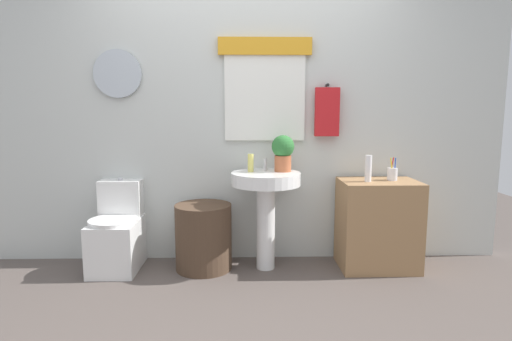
{
  "coord_description": "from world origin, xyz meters",
  "views": [
    {
      "loc": [
        0.01,
        -2.39,
        1.27
      ],
      "look_at": [
        0.08,
        0.8,
        0.81
      ],
      "focal_mm": 29.02,
      "sensor_mm": 36.0,
      "label": 1
    }
  ],
  "objects_px": {
    "laundry_hamper": "(204,237)",
    "toothbrush_cup": "(392,174)",
    "potted_plant": "(283,151)",
    "lotion_bottle": "(368,168)",
    "toilet": "(118,235)",
    "soap_bottle": "(251,163)",
    "wooden_cabinet": "(378,224)",
    "pedestal_sink": "(266,195)"
  },
  "relations": [
    {
      "from": "soap_bottle",
      "to": "lotion_bottle",
      "type": "relative_size",
      "value": 0.68
    },
    {
      "from": "lotion_bottle",
      "to": "toilet",
      "type": "bearing_deg",
      "value": 178.0
    },
    {
      "from": "soap_bottle",
      "to": "toothbrush_cup",
      "type": "relative_size",
      "value": 0.77
    },
    {
      "from": "lotion_bottle",
      "to": "toothbrush_cup",
      "type": "relative_size",
      "value": 1.14
    },
    {
      "from": "soap_bottle",
      "to": "lotion_bottle",
      "type": "height_order",
      "value": "soap_bottle"
    },
    {
      "from": "pedestal_sink",
      "to": "wooden_cabinet",
      "type": "xyz_separation_m",
      "value": [
        0.91,
        0.0,
        -0.25
      ]
    },
    {
      "from": "potted_plant",
      "to": "toothbrush_cup",
      "type": "height_order",
      "value": "potted_plant"
    },
    {
      "from": "laundry_hamper",
      "to": "toothbrush_cup",
      "type": "relative_size",
      "value": 2.88
    },
    {
      "from": "toilet",
      "to": "laundry_hamper",
      "type": "distance_m",
      "value": 0.7
    },
    {
      "from": "wooden_cabinet",
      "to": "laundry_hamper",
      "type": "bearing_deg",
      "value": 180.0
    },
    {
      "from": "wooden_cabinet",
      "to": "potted_plant",
      "type": "bearing_deg",
      "value": 175.57
    },
    {
      "from": "lotion_bottle",
      "to": "toothbrush_cup",
      "type": "distance_m",
      "value": 0.23
    },
    {
      "from": "toothbrush_cup",
      "to": "potted_plant",
      "type": "bearing_deg",
      "value": 177.4
    },
    {
      "from": "laundry_hamper",
      "to": "toothbrush_cup",
      "type": "height_order",
      "value": "toothbrush_cup"
    },
    {
      "from": "toilet",
      "to": "wooden_cabinet",
      "type": "xyz_separation_m",
      "value": [
        2.12,
        -0.03,
        0.08
      ]
    },
    {
      "from": "toilet",
      "to": "soap_bottle",
      "type": "xyz_separation_m",
      "value": [
        1.08,
        0.02,
        0.58
      ]
    },
    {
      "from": "toilet",
      "to": "wooden_cabinet",
      "type": "relative_size",
      "value": 1.01
    },
    {
      "from": "soap_bottle",
      "to": "potted_plant",
      "type": "height_order",
      "value": "potted_plant"
    },
    {
      "from": "laundry_hamper",
      "to": "pedestal_sink",
      "type": "xyz_separation_m",
      "value": [
        0.5,
        -0.0,
        0.34
      ]
    },
    {
      "from": "wooden_cabinet",
      "to": "toothbrush_cup",
      "type": "bearing_deg",
      "value": 10.5
    },
    {
      "from": "wooden_cabinet",
      "to": "lotion_bottle",
      "type": "relative_size",
      "value": 3.43
    },
    {
      "from": "toilet",
      "to": "laundry_hamper",
      "type": "relative_size",
      "value": 1.36
    },
    {
      "from": "toilet",
      "to": "potted_plant",
      "type": "xyz_separation_m",
      "value": [
        1.34,
        0.03,
        0.67
      ]
    },
    {
      "from": "lotion_bottle",
      "to": "laundry_hamper",
      "type": "bearing_deg",
      "value": 178.25
    },
    {
      "from": "soap_bottle",
      "to": "wooden_cabinet",
      "type": "bearing_deg",
      "value": -2.77
    },
    {
      "from": "soap_bottle",
      "to": "pedestal_sink",
      "type": "bearing_deg",
      "value": -22.62
    },
    {
      "from": "laundry_hamper",
      "to": "lotion_bottle",
      "type": "bearing_deg",
      "value": -1.75
    },
    {
      "from": "pedestal_sink",
      "to": "soap_bottle",
      "type": "bearing_deg",
      "value": 157.38
    },
    {
      "from": "soap_bottle",
      "to": "potted_plant",
      "type": "bearing_deg",
      "value": 2.2
    },
    {
      "from": "toilet",
      "to": "potted_plant",
      "type": "bearing_deg",
      "value": 1.27
    },
    {
      "from": "laundry_hamper",
      "to": "toothbrush_cup",
      "type": "bearing_deg",
      "value": 0.75
    },
    {
      "from": "wooden_cabinet",
      "to": "potted_plant",
      "type": "xyz_separation_m",
      "value": [
        -0.77,
        0.06,
        0.59
      ]
    },
    {
      "from": "wooden_cabinet",
      "to": "soap_bottle",
      "type": "xyz_separation_m",
      "value": [
        -1.03,
        0.05,
        0.5
      ]
    },
    {
      "from": "laundry_hamper",
      "to": "pedestal_sink",
      "type": "distance_m",
      "value": 0.61
    },
    {
      "from": "laundry_hamper",
      "to": "wooden_cabinet",
      "type": "relative_size",
      "value": 0.74
    },
    {
      "from": "wooden_cabinet",
      "to": "toilet",
      "type": "bearing_deg",
      "value": 179.18
    },
    {
      "from": "toilet",
      "to": "pedestal_sink",
      "type": "height_order",
      "value": "pedestal_sink"
    },
    {
      "from": "soap_bottle",
      "to": "toothbrush_cup",
      "type": "distance_m",
      "value": 1.15
    },
    {
      "from": "toilet",
      "to": "toothbrush_cup",
      "type": "distance_m",
      "value": 2.28
    },
    {
      "from": "potted_plant",
      "to": "toothbrush_cup",
      "type": "bearing_deg",
      "value": -2.6
    },
    {
      "from": "pedestal_sink",
      "to": "wooden_cabinet",
      "type": "height_order",
      "value": "pedestal_sink"
    },
    {
      "from": "pedestal_sink",
      "to": "toothbrush_cup",
      "type": "distance_m",
      "value": 1.04
    }
  ]
}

